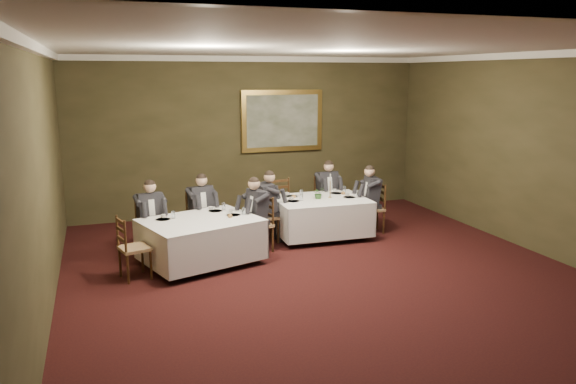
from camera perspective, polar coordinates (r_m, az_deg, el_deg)
ground at (r=8.51m, az=5.36°, el=-9.65°), size 10.00×10.00×0.00m
ceiling at (r=7.93m, az=5.86°, el=14.59°), size 8.00×10.00×0.10m
back_wall at (r=12.71m, az=-3.81°, el=5.70°), size 8.00×0.10×3.50m
left_wall at (r=7.36m, az=-24.05°, el=0.13°), size 0.10×10.00×3.50m
right_wall at (r=10.34m, az=26.24°, el=3.06°), size 0.10×10.00×3.50m
crown_molding at (r=7.92m, az=5.85°, el=14.16°), size 8.00×10.00×0.12m
table_main at (r=10.91m, az=3.32°, el=-2.28°), size 1.80×1.39×0.67m
table_second at (r=9.47m, az=-8.84°, el=-4.62°), size 2.16×1.87×0.67m
chair_main_backleft at (r=11.63m, az=-0.46°, el=-2.20°), size 0.47×0.45×1.00m
chair_main_backright at (r=11.94m, az=3.89°, el=-1.86°), size 0.47×0.45×1.00m
diner_main_backright at (r=11.88m, az=3.93°, el=-0.80°), size 0.44×0.51×1.35m
chair_main_endleft at (r=10.62m, az=-2.34°, el=-3.59°), size 0.44×0.46×1.00m
diner_main_endleft at (r=10.56m, az=-2.29°, el=-2.39°), size 0.50×0.43×1.35m
chair_main_endright at (r=11.39m, az=8.58°, el=-2.65°), size 0.48×0.50×1.00m
diner_main_endright at (r=11.33m, az=8.56°, el=-1.54°), size 0.53×0.47×1.35m
chair_sec_backleft at (r=10.14m, az=-13.75°, el=-4.69°), size 0.51×0.49×1.00m
diner_sec_backleft at (r=10.06m, az=-13.80°, el=-3.46°), size 0.48×0.55×1.35m
chair_sec_backright at (r=10.53m, az=-8.83°, el=-3.86°), size 0.53×0.52×1.00m
diner_sec_backright at (r=10.46m, az=-8.84°, el=-2.67°), size 0.51×0.56×1.35m
chair_sec_endright at (r=10.07m, az=-2.96°, el=-4.46°), size 0.52×0.54×1.00m
diner_sec_endright at (r=10.01m, az=-3.03°, el=-3.22°), size 0.57×0.52×1.35m
chair_sec_endleft at (r=9.07m, az=-15.33°, el=-6.76°), size 0.52×0.53×1.00m
centerpiece at (r=10.81m, az=3.12°, el=-0.04°), size 0.24×0.21×0.24m
candlestick at (r=10.90m, az=4.30°, el=0.35°), size 0.07×0.07×0.49m
place_setting_table_main at (r=11.06m, az=0.57°, el=-0.22°), size 0.33×0.31×0.14m
place_setting_table_second at (r=9.54m, az=-12.31°, el=-2.48°), size 0.33×0.31×0.14m
painting at (r=12.83m, az=-0.59°, el=7.25°), size 1.91×0.09×1.39m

